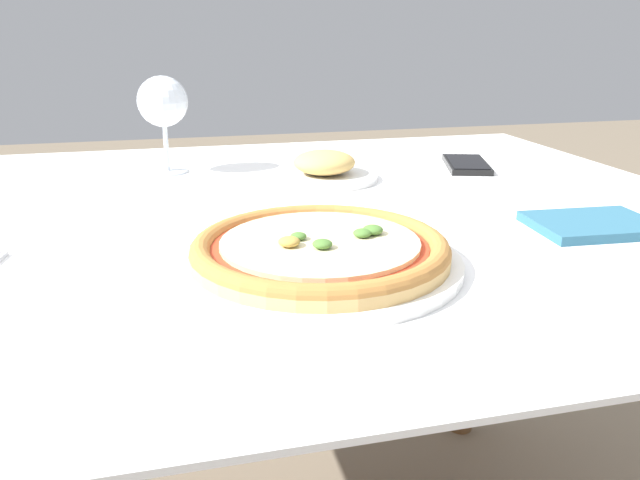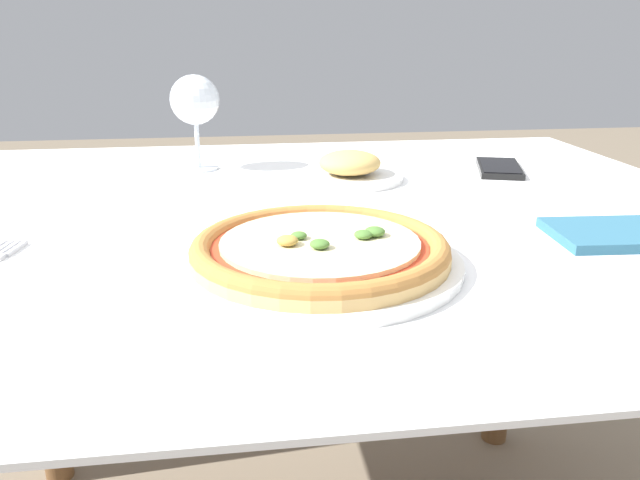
{
  "view_description": "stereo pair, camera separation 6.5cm",
  "coord_description": "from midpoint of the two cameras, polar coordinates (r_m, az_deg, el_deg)",
  "views": [
    {
      "loc": [
        -0.15,
        -0.82,
        0.96
      ],
      "look_at": [
        -0.01,
        -0.22,
        0.75
      ],
      "focal_mm": 35.0,
      "sensor_mm": 36.0,
      "label": 1
    },
    {
      "loc": [
        -0.09,
        -0.83,
        0.96
      ],
      "look_at": [
        -0.01,
        -0.22,
        0.75
      ],
      "focal_mm": 35.0,
      "sensor_mm": 36.0,
      "label": 2
    }
  ],
  "objects": [
    {
      "name": "side_plate",
      "position": [
        1.03,
        -1.41,
        6.52
      ],
      "size": [
        0.17,
        0.17,
        0.05
      ],
      "color": "white",
      "rests_on": "dining_table"
    },
    {
      "name": "wine_glass_far_left",
      "position": [
        1.11,
        -15.85,
        11.88
      ],
      "size": [
        0.08,
        0.08,
        0.16
      ],
      "color": "silver",
      "rests_on": "dining_table"
    },
    {
      "name": "dining_table",
      "position": [
        0.89,
        -5.19,
        -2.42
      ],
      "size": [
        1.25,
        1.02,
        0.72
      ],
      "color": "brown",
      "rests_on": "ground_plane"
    },
    {
      "name": "napkin_folded",
      "position": [
        0.83,
        21.72,
        1.28
      ],
      "size": [
        0.16,
        0.12,
        0.01
      ],
      "color": "#2D607A",
      "rests_on": "dining_table"
    },
    {
      "name": "cell_phone",
      "position": [
        1.15,
        11.69,
        6.79
      ],
      "size": [
        0.11,
        0.16,
        0.01
      ],
      "color": "black",
      "rests_on": "dining_table"
    },
    {
      "name": "pizza_plate",
      "position": [
        0.65,
        -2.84,
        -1.13
      ],
      "size": [
        0.3,
        0.3,
        0.04
      ],
      "color": "white",
      "rests_on": "dining_table"
    }
  ]
}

